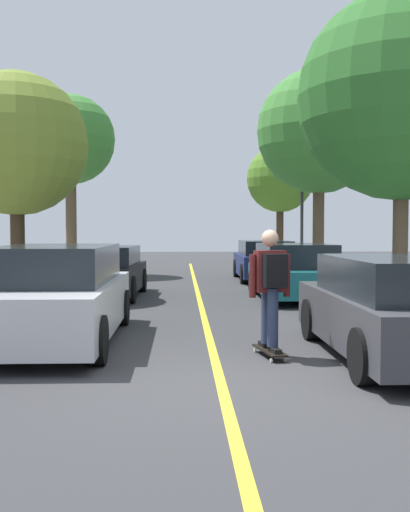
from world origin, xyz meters
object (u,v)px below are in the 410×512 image
Objects in this scene: parked_car_left_near at (105,272)px; street_tree_right_nearest at (402,96)px; street_tree_right_near at (319,132)px; streetlamp at (302,193)px; parked_car_right_near at (295,272)px; skateboarder at (271,282)px; street_tree_right_far at (280,179)px; parked_car_right_nearest at (394,308)px; street_tree_left_near at (70,141)px; street_tree_left_nearest at (16,145)px; parked_car_right_far at (264,260)px; fire_hydrant at (17,289)px; parked_car_left_nearest at (55,294)px; skateboard at (269,351)px.

street_tree_right_nearest is at bearing -14.86° from parked_car_left_near.
streetlamp is at bearing 117.02° from street_tree_right_near.
street_tree_right_nearest is at bearing -29.23° from parked_car_right_near.
street_tree_right_far is at bearing 80.35° from skateboarder.
skateboarder is (-1.63, 0.15, 0.34)m from parked_car_right_nearest.
street_tree_left_near is 12.96m from street_tree_right_nearest.
street_tree_right_far is at bearing 58.83° from street_tree_left_nearest.
parked_car_right_far is (-0.00, 12.51, -0.00)m from parked_car_right_nearest.
streetlamp is (-0.44, -7.76, -1.16)m from street_tree_right_far.
street_tree_left_near is 11.07m from fire_hydrant.
street_tree_right_near is 8.68m from street_tree_right_far.
parked_car_left_near is 8.97m from parked_car_right_nearest.
parked_car_right_far is (4.78, 11.08, -0.06)m from parked_car_left_nearest.
street_tree_right_nearest is at bearing -72.07° from parked_car_right_far.
street_tree_right_near is at bearing 90.00° from street_tree_right_nearest.
street_tree_left_nearest reaches higher than parked_car_left_near.
parked_car_right_nearest is 7.94m from fire_hydrant.
street_tree_right_nearest is 7.73m from skateboarder.
streetlamp reaches higher than parked_car_right_far.
skateboarder is (4.65, -4.70, 0.54)m from fire_hydrant.
parked_car_left_near is at bearing -134.21° from parked_car_right_far.
street_tree_left_nearest is 7.90× the size of fire_hydrant.
skateboard is at bearing -67.02° from parked_car_left_near.
skateboarder is (-3.82, -13.86, -4.27)m from street_tree_right_near.
street_tree_left_nearest is at bearing 109.84° from parked_car_left_nearest.
parked_car_left_near is at bearing -137.36° from street_tree_right_near.
street_tree_right_nearest reaches higher than parked_car_left_near.
fire_hydrant is at bearing 134.85° from skateboard.
parked_car_left_near is 2.56× the size of skateboarder.
parked_car_left_near is 0.56× the size of street_tree_right_near.
street_tree_left_near reaches higher than street_tree_right_far.
fire_hydrant is (-8.47, -0.89, -4.27)m from street_tree_right_nearest.
street_tree_left_nearest reaches higher than skateboard.
skateboard is at bearing -53.89° from street_tree_left_nearest.
street_tree_right_near is at bearing -90.00° from street_tree_right_far.
streetlamp is at bearing 92.75° from street_tree_right_nearest.
parked_car_right_near is 2.48× the size of skateboarder.
street_tree_left_near is (-2.19, 13.48, 4.31)m from parked_car_left_nearest.
street_tree_right_far reaches higher than parked_car_right_nearest.
parked_car_right_nearest is 6.97m from parked_car_right_near.
street_tree_right_near is 13.37m from fire_hydrant.
street_tree_right_near is (-0.00, 8.27, 0.54)m from street_tree_right_nearest.
street_tree_left_near is at bearing 99.22° from parked_car_left_nearest.
street_tree_right_nearest is at bearing 31.75° from parked_car_left_nearest.
skateboard is (-3.83, -13.82, -5.20)m from street_tree_right_near.
parked_car_right_far is (-0.00, 5.54, 0.00)m from parked_car_right_near.
parked_car_right_far is (4.78, 4.91, 0.03)m from parked_car_left_near.
parked_car_right_near is (0.00, 6.97, -0.01)m from parked_car_right_nearest.
parked_car_left_near is at bearing 112.93° from skateboarder.
street_tree_right_far reaches higher than streetlamp.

